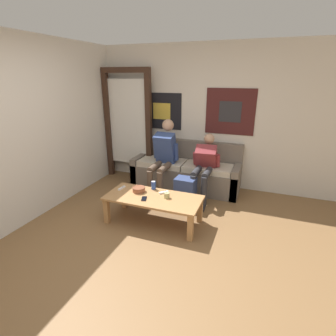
# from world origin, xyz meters

# --- Properties ---
(ground_plane) EXTENTS (18.00, 18.00, 0.00)m
(ground_plane) POSITION_xyz_m (0.00, 0.00, 0.00)
(ground_plane) COLOR brown
(wall_back) EXTENTS (10.00, 0.07, 2.55)m
(wall_back) POSITION_xyz_m (-0.00, 2.56, 1.28)
(wall_back) COLOR silver
(wall_back) RESTS_ON ground_plane
(door_frame) EXTENTS (1.00, 0.10, 2.15)m
(door_frame) POSITION_xyz_m (-1.40, 2.34, 1.20)
(door_frame) COLOR #382319
(door_frame) RESTS_ON ground_plane
(couch) EXTENTS (1.97, 0.65, 0.85)m
(couch) POSITION_xyz_m (-0.16, 2.24, 0.30)
(couch) COLOR #70665B
(couch) RESTS_ON ground_plane
(coffee_table) EXTENTS (1.35, 0.61, 0.40)m
(coffee_table) POSITION_xyz_m (-0.22, 0.86, 0.34)
(coffee_table) COLOR #B27F4C
(coffee_table) RESTS_ON ground_plane
(person_seated_adult) EXTENTS (0.47, 0.92, 1.28)m
(person_seated_adult) POSITION_xyz_m (-0.48, 1.92, 0.70)
(person_seated_adult) COLOR brown
(person_seated_adult) RESTS_ON ground_plane
(person_seated_teen) EXTENTS (0.47, 0.92, 1.07)m
(person_seated_teen) POSITION_xyz_m (0.25, 1.93, 0.60)
(person_seated_teen) COLOR #2D2D33
(person_seated_teen) RESTS_ON ground_plane
(backpack) EXTENTS (0.33, 0.29, 0.47)m
(backpack) POSITION_xyz_m (0.05, 1.51, 0.22)
(backpack) COLOR navy
(backpack) RESTS_ON ground_plane
(ceramic_bowl) EXTENTS (0.19, 0.19, 0.07)m
(ceramic_bowl) POSITION_xyz_m (-0.48, 0.95, 0.44)
(ceramic_bowl) COLOR brown
(ceramic_bowl) RESTS_ON coffee_table
(pillar_candle) EXTENTS (0.08, 0.08, 0.09)m
(pillar_candle) POSITION_xyz_m (-0.03, 0.90, 0.44)
(pillar_candle) COLOR tan
(pillar_candle) RESTS_ON coffee_table
(drink_can_blue) EXTENTS (0.07, 0.07, 0.12)m
(drink_can_blue) POSITION_xyz_m (-0.32, 1.11, 0.46)
(drink_can_blue) COLOR #28479E
(drink_can_blue) RESTS_ON coffee_table
(game_controller_near_left) EXTENTS (0.05, 0.15, 0.03)m
(game_controller_near_left) POSITION_xyz_m (-0.77, 0.95, 0.41)
(game_controller_near_left) COLOR white
(game_controller_near_left) RESTS_ON coffee_table
(game_controller_near_right) EXTENTS (0.12, 0.13, 0.03)m
(game_controller_near_right) POSITION_xyz_m (-0.12, 1.03, 0.41)
(game_controller_near_right) COLOR white
(game_controller_near_right) RESTS_ON coffee_table
(cell_phone) EXTENTS (0.10, 0.15, 0.01)m
(cell_phone) POSITION_xyz_m (-0.31, 0.76, 0.41)
(cell_phone) COLOR black
(cell_phone) RESTS_ON coffee_table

